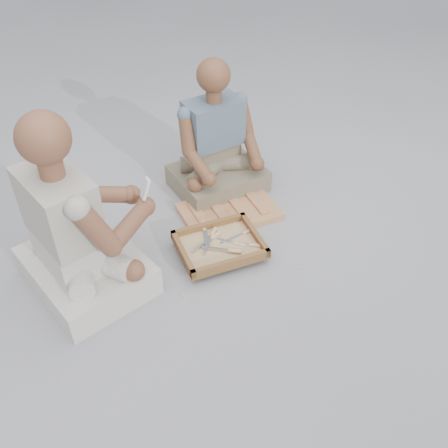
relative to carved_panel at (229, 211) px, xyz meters
name	(u,v)px	position (x,y,z in m)	size (l,w,h in m)	color
ground	(241,294)	(-0.23, -0.62, -0.02)	(60.00, 60.00, 0.00)	#9F9FA4
carved_panel	(229,211)	(0.00, 0.00, 0.00)	(0.57, 0.38, 0.04)	#A36C3F
tool_tray	(220,246)	(-0.20, -0.30, 0.04)	(0.47, 0.38, 0.06)	brown
chisel_0	(244,233)	(-0.03, -0.27, 0.04)	(0.22, 0.05, 0.02)	white
chisel_1	(204,228)	(-0.22, -0.14, 0.05)	(0.08, 0.22, 0.02)	white
chisel_2	(236,243)	(-0.11, -0.32, 0.04)	(0.16, 0.17, 0.02)	white
chisel_3	(212,238)	(-0.21, -0.23, 0.05)	(0.21, 0.10, 0.02)	white
chisel_4	(252,245)	(-0.04, -0.37, 0.04)	(0.19, 0.15, 0.02)	white
chisel_5	(212,235)	(-0.21, -0.21, 0.05)	(0.16, 0.18, 0.02)	white
chisel_6	(231,250)	(-0.17, -0.38, 0.06)	(0.19, 0.14, 0.02)	white
chisel_7	(205,227)	(-0.22, -0.13, 0.05)	(0.07, 0.22, 0.02)	white
wood_chip_0	(184,296)	(-0.50, -0.51, -0.02)	(0.02, 0.01, 0.00)	#D1B47B
wood_chip_1	(203,235)	(-0.23, -0.12, -0.02)	(0.02, 0.01, 0.00)	#D1B47B
wood_chip_2	(188,272)	(-0.42, -0.36, -0.02)	(0.02, 0.01, 0.00)	#D1B47B
wood_chip_3	(299,268)	(0.15, -0.59, -0.02)	(0.02, 0.01, 0.00)	#D1B47B
wood_chip_4	(189,232)	(-0.29, -0.06, -0.02)	(0.02, 0.01, 0.00)	#D1B47B
wood_chip_5	(229,233)	(-0.08, -0.17, -0.02)	(0.02, 0.01, 0.00)	#D1B47B
wood_chip_6	(204,237)	(-0.23, -0.14, -0.02)	(0.02, 0.01, 0.00)	#D1B47B
wood_chip_7	(222,219)	(-0.06, -0.03, -0.02)	(0.02, 0.01, 0.00)	#D1B47B
wood_chip_8	(241,245)	(-0.06, -0.29, -0.02)	(0.02, 0.01, 0.00)	#D1B47B
wood_chip_9	(266,250)	(0.05, -0.38, -0.02)	(0.02, 0.01, 0.00)	#D1B47B
wood_chip_10	(145,228)	(-0.51, 0.09, -0.02)	(0.02, 0.01, 0.00)	#D1B47B
craftsman	(77,233)	(-0.92, -0.21, 0.32)	(0.74, 0.75, 0.99)	silver
companion	(216,149)	(0.05, 0.30, 0.27)	(0.59, 0.50, 0.86)	#80725C
mobile_phone	(145,189)	(-0.55, -0.18, 0.45)	(0.05, 0.05, 0.11)	white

